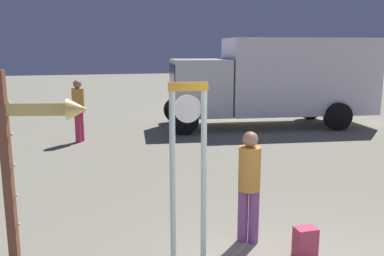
{
  "coord_description": "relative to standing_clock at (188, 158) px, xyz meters",
  "views": [
    {
      "loc": [
        -2.37,
        -3.07,
        2.62
      ],
      "look_at": [
        -0.48,
        4.0,
        1.2
      ],
      "focal_mm": 38.49,
      "sensor_mm": 36.0,
      "label": 1
    }
  ],
  "objects": [
    {
      "name": "standing_clock",
      "position": [
        0.0,
        0.0,
        0.0
      ],
      "size": [
        0.46,
        0.11,
        2.24
      ],
      "color": "silver",
      "rests_on": "ground_plane"
    },
    {
      "name": "arrow_sign",
      "position": [
        -1.74,
        0.25,
        0.2
      ],
      "size": [
        1.0,
        0.38,
        2.39
      ],
      "color": "brown",
      "rests_on": "ground_plane"
    },
    {
      "name": "person_near_clock",
      "position": [
        0.93,
        0.32,
        -0.48
      ],
      "size": [
        0.3,
        0.3,
        1.55
      ],
      "color": "#7F458C",
      "rests_on": "ground_plane"
    },
    {
      "name": "backpack",
      "position": [
        1.47,
        -0.26,
        -1.15
      ],
      "size": [
        0.27,
        0.24,
        0.4
      ],
      "color": "#BB3B57",
      "rests_on": "ground_plane"
    },
    {
      "name": "person_distant",
      "position": [
        -1.3,
        7.31,
        -0.36
      ],
      "size": [
        0.34,
        0.34,
        1.76
      ],
      "color": "#C92E56",
      "rests_on": "ground_plane"
    },
    {
      "name": "box_truck_near",
      "position": [
        5.27,
        8.17,
        0.26
      ],
      "size": [
        7.2,
        3.07,
        2.95
      ],
      "color": "white",
      "rests_on": "ground_plane"
    }
  ]
}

